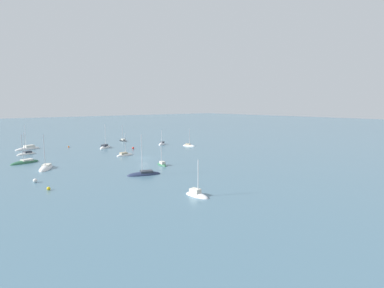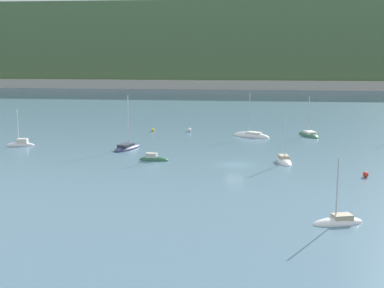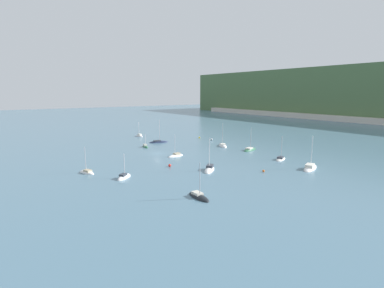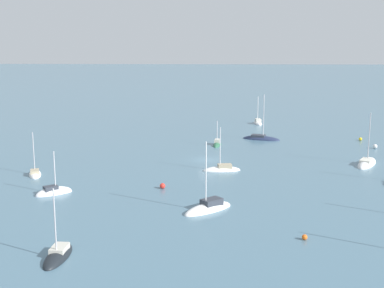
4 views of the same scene
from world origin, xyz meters
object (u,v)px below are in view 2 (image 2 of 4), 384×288
Objects in this scene: sailboat_3 at (284,162)px; sailboat_9 at (21,145)px; sailboat_2 at (251,136)px; mooring_buoy_0 at (189,130)px; mooring_buoy_2 at (366,174)px; mooring_buoy_3 at (153,130)px; sailboat_8 at (127,148)px; sailboat_10 at (154,159)px; sailboat_0 at (309,135)px; sailboat_4 at (338,222)px.

sailboat_3 reaches higher than sailboat_9.
sailboat_2 is 13.46m from mooring_buoy_0.
mooring_buoy_2 is 1.16× the size of mooring_buoy_3.
sailboat_3 reaches higher than mooring_buoy_3.
mooring_buoy_0 is (-17.34, 28.42, 0.31)m from sailboat_3.
mooring_buoy_3 is (0.69, 19.49, 0.24)m from sailboat_8.
sailboat_9 is at bearing 167.53° from sailboat_10.
sailboat_3 is 11.55× the size of mooring_buoy_3.
sailboat_0 reaches higher than mooring_buoy_2.
sailboat_9 is at bearing 90.02° from sailboat_0.
sailboat_2 is 20.42m from mooring_buoy_3.
sailboat_2 is at bearing -35.12° from sailboat_8.
mooring_buoy_0 is at bearing 4.70° from mooring_buoy_3.
sailboat_4 is 20.67m from mooring_buoy_2.
sailboat_9 is 8.60× the size of mooring_buoy_0.
sailboat_2 reaches higher than mooring_buoy_0.
mooring_buoy_2 is (35.47, -16.60, 0.30)m from sailboat_8.
sailboat_0 is 11.39m from sailboat_2.
sailboat_0 is at bearing -42.37° from sailboat_8.
sailboat_2 is at bearing -21.96° from mooring_buoy_0.
sailboat_3 reaches higher than sailboat_4.
sailboat_10 is at bearing 151.36° from sailboat_9.
mooring_buoy_3 is (-7.45, -0.61, -0.08)m from mooring_buoy_0.
sailboat_4 is at bearing -108.37° from mooring_buoy_2.
mooring_buoy_0 is at bearing -3.32° from sailboat_8.
sailboat_10 is 7.05× the size of mooring_buoy_2.
mooring_buoy_0 is 1.25× the size of mooring_buoy_3.
sailboat_0 is 23.75m from mooring_buoy_0.
mooring_buoy_0 is (8.14, 20.10, 0.33)m from sailboat_8.
sailboat_4 is 60.03m from mooring_buoy_0.
sailboat_8 reaches higher than sailboat_2.
sailboat_2 is 42.18m from sailboat_9.
sailboat_0 reaches higher than mooring_buoy_3.
sailboat_2 reaches higher than sailboat_0.
sailboat_3 is 1.07× the size of sailboat_9.
sailboat_0 is 36.79m from sailboat_10.
sailboat_8 is at bearing -116.72° from sailboat_3.
sailboat_4 reaches higher than sailboat_9.
sailboat_0 is at bearing -6.22° from mooring_buoy_0.
sailboat_0 is 1.20× the size of sailboat_4.
sailboat_8 is (-20.63, -15.07, 0.02)m from sailboat_2.
sailboat_10 is 30.42m from mooring_buoy_2.
sailboat_2 reaches higher than mooring_buoy_2.
sailboat_0 is at bearing -139.07° from sailboat_2.
mooring_buoy_2 is (14.84, -31.66, 0.31)m from sailboat_2.
sailboat_10 is at bearing 165.17° from mooring_buoy_2.
sailboat_2 is 1.24× the size of sailboat_3.
mooring_buoy_2 is at bearing -46.06° from mooring_buoy_3.
sailboat_2 is (-11.12, -2.46, -0.01)m from sailboat_0.
sailboat_10 is at bearing -94.12° from mooring_buoy_0.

